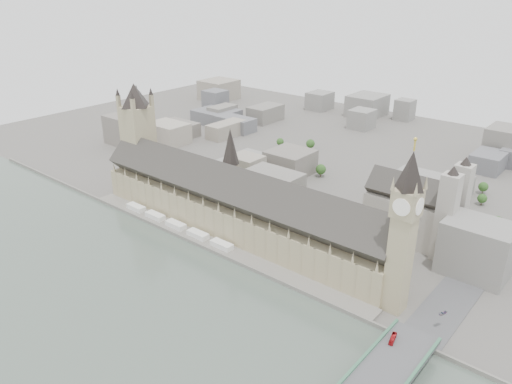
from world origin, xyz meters
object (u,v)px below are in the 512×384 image
Objects in this scene: palace_of_westminster at (236,206)px; westminster_abbey at (415,211)px; victoria_tower at (138,134)px; car_approach at (443,313)px; red_bus_north at (393,338)px; elizabeth_tower at (404,222)px.

westminster_abbey is (110.92, 75.30, 2.38)m from palace_of_westminster.
car_approach is (289.01, -18.79, -44.25)m from victoria_tower.
red_bus_north is (277.32, -57.30, -43.64)m from victoria_tower.
red_bus_north is 40.24m from car_approach.
elizabeth_tower is 55.35m from car_approach.
victoria_tower is 10.57× the size of red_bus_north.
palace_of_westminster is at bearing -2.96° from victoria_tower.
victoria_tower is at bearing 177.04° from palace_of_westminster.
red_bus_north is at bearing -11.67° from victoria_tower.
victoria_tower is at bearing -161.82° from car_approach.
palace_of_westminster reaches higher than car_approach.
victoria_tower is at bearing 176.04° from elizabeth_tower.
westminster_abbey is at bearing 16.50° from victoria_tower.
palace_of_westminster is 54.67× the size of car_approach.
palace_of_westminster is 126.41m from victoria_tower.
car_approach is at bearing 60.75° from red_bus_north.
victoria_tower is 20.63× the size of car_approach.
elizabeth_tower is 1.58× the size of westminster_abbey.
red_bus_north is at bearing -70.63° from westminster_abbey.
palace_of_westminster is 134.09m from westminster_abbey.
elizabeth_tower is 11.36× the size of red_bus_north.
elizabeth_tower is 260.64m from victoria_tower.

